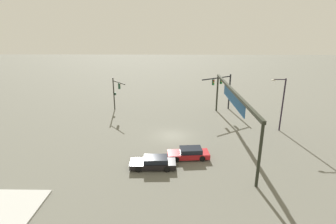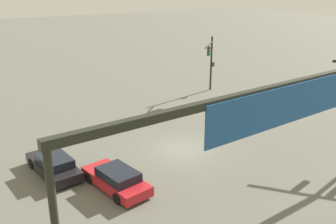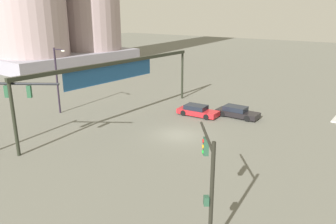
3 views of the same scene
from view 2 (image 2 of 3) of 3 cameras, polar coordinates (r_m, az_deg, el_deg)
The scene contains 5 objects.
ground_plane at distance 25.84m, azimuth 2.30°, elevation -5.77°, with size 230.90×230.90×0.00m, color #606055.
traffic_signal_near_corner at distance 38.90m, azimuth 6.53°, elevation 8.34°, with size 3.63×2.77×5.72m.
overhead_sign_gantry at distance 19.10m, azimuth 17.70°, elevation 1.46°, with size 23.55×0.43×6.37m.
sedan_car_approaching at distance 23.49m, azimuth -17.15°, elevation -7.77°, with size 2.00×4.71×1.21m.
sedan_car_waiting_far at distance 21.16m, azimuth -7.93°, elevation -10.17°, with size 2.19×4.71×1.21m.
Camera 2 is at (14.73, 18.26, 10.84)m, focal length 39.67 mm.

